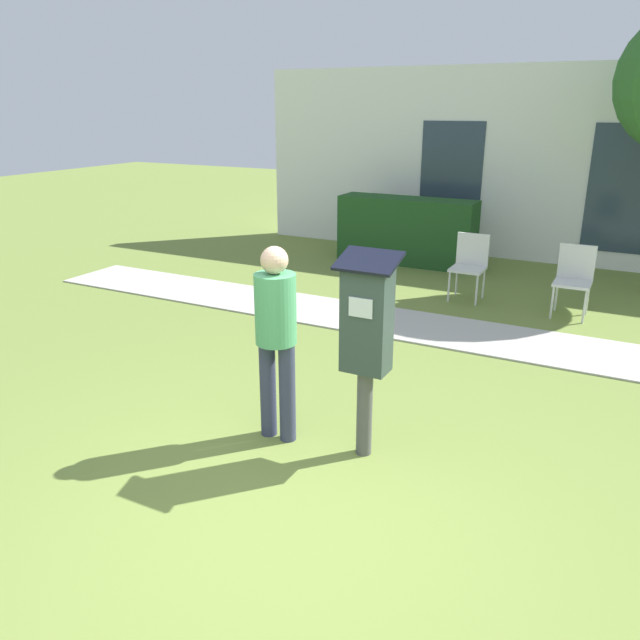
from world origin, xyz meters
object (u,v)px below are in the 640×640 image
parking_meter (367,330)px  outdoor_chair_middle (574,275)px  outdoor_chair_left (470,261)px  person_standing (276,329)px

parking_meter → outdoor_chair_middle: bearing=77.1°
parking_meter → outdoor_chair_left: size_ratio=1.77×
outdoor_chair_middle → outdoor_chair_left: bearing=-171.0°
person_standing → outdoor_chair_left: 4.54m
parking_meter → person_standing: parking_meter is taller
person_standing → parking_meter: bearing=2.6°
person_standing → outdoor_chair_middle: size_ratio=1.76×
person_standing → outdoor_chair_middle: person_standing is taller
parking_meter → outdoor_chair_middle: parking_meter is taller
parking_meter → outdoor_chair_left: (-0.37, 4.43, -0.49)m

